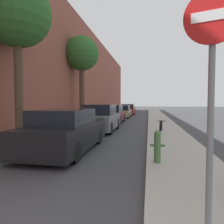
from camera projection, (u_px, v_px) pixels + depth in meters
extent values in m
plane|color=#3D3D3F|center=(125.00, 123.00, 16.85)|extent=(120.00, 120.00, 0.00)
cube|color=#ADA89E|center=(91.00, 121.00, 17.36)|extent=(2.00, 52.00, 0.12)
cube|color=#ADA89E|center=(161.00, 122.00, 16.33)|extent=(2.00, 52.00, 0.12)
cube|color=brown|center=(75.00, 69.00, 17.38)|extent=(0.70, 52.00, 8.99)
cylinder|color=black|center=(61.00, 135.00, 8.58)|extent=(0.22, 0.60, 0.60)
cylinder|color=black|center=(98.00, 136.00, 8.30)|extent=(0.22, 0.60, 0.60)
cylinder|color=black|center=(23.00, 150.00, 5.96)|extent=(0.22, 0.60, 0.60)
cylinder|color=black|center=(74.00, 152.00, 5.68)|extent=(0.22, 0.60, 0.60)
cube|color=black|center=(66.00, 135.00, 7.12)|extent=(1.80, 4.30, 0.79)
cube|color=black|center=(64.00, 117.00, 6.92)|extent=(1.59, 2.24, 0.49)
cylinder|color=black|center=(94.00, 123.00, 13.26)|extent=(0.22, 0.68, 0.68)
cylinder|color=black|center=(117.00, 123.00, 12.99)|extent=(0.22, 0.68, 0.68)
cylinder|color=black|center=(81.00, 128.00, 10.86)|extent=(0.22, 0.68, 0.68)
cylinder|color=black|center=(110.00, 128.00, 10.59)|extent=(0.22, 0.68, 0.68)
cube|color=slate|center=(101.00, 121.00, 11.91)|extent=(1.74, 3.94, 0.79)
cube|color=black|center=(100.00, 110.00, 11.72)|extent=(1.54, 2.05, 0.58)
cylinder|color=black|center=(106.00, 117.00, 18.05)|extent=(0.22, 0.69, 0.69)
cylinder|color=black|center=(123.00, 117.00, 17.78)|extent=(0.22, 0.69, 0.69)
cylinder|color=black|center=(99.00, 120.00, 15.44)|extent=(0.22, 0.69, 0.69)
cylinder|color=black|center=(119.00, 120.00, 15.17)|extent=(0.22, 0.69, 0.69)
cube|color=maroon|center=(112.00, 116.00, 16.60)|extent=(1.74, 4.28, 0.69)
cube|color=black|center=(111.00, 109.00, 16.40)|extent=(1.53, 2.22, 0.57)
cylinder|color=black|center=(117.00, 114.00, 23.82)|extent=(0.22, 0.65, 0.65)
cylinder|color=black|center=(130.00, 114.00, 23.55)|extent=(0.22, 0.65, 0.65)
cylinder|color=black|center=(114.00, 115.00, 21.32)|extent=(0.22, 0.65, 0.65)
cylinder|color=black|center=(128.00, 115.00, 21.06)|extent=(0.22, 0.65, 0.65)
cube|color=tan|center=(122.00, 113.00, 22.43)|extent=(1.71, 4.09, 0.61)
cube|color=black|center=(122.00, 108.00, 22.24)|extent=(1.50, 2.13, 0.57)
cylinder|color=black|center=(123.00, 112.00, 29.50)|extent=(0.22, 0.61, 0.61)
cylinder|color=black|center=(135.00, 112.00, 29.22)|extent=(0.22, 0.61, 0.61)
cylinder|color=black|center=(121.00, 113.00, 26.77)|extent=(0.22, 0.61, 0.61)
cylinder|color=black|center=(133.00, 113.00, 26.48)|extent=(0.22, 0.61, 0.61)
cube|color=maroon|center=(128.00, 110.00, 27.98)|extent=(1.81, 4.49, 0.72)
cube|color=black|center=(128.00, 106.00, 27.78)|extent=(1.59, 2.33, 0.52)
cylinder|color=#4C3A2B|center=(19.00, 87.00, 8.04)|extent=(0.31, 0.31, 4.30)
sphere|color=#2D6028|center=(17.00, 13.00, 7.89)|extent=(2.63, 2.63, 2.63)
cylinder|color=#4C3A2B|center=(82.00, 93.00, 15.59)|extent=(0.38, 0.38, 4.53)
sphere|color=#2D6028|center=(82.00, 53.00, 15.45)|extent=(2.59, 2.59, 2.59)
cylinder|color=#47703D|center=(157.00, 149.00, 5.33)|extent=(0.17, 0.17, 0.73)
sphere|color=#47703D|center=(157.00, 134.00, 5.31)|extent=(0.17, 0.17, 0.17)
cylinder|color=#47703D|center=(152.00, 145.00, 5.35)|extent=(0.11, 0.07, 0.07)
cylinder|color=#47703D|center=(163.00, 145.00, 5.30)|extent=(0.11, 0.07, 0.07)
cylinder|color=gray|center=(211.00, 115.00, 2.24)|extent=(0.07, 0.07, 2.87)
cylinder|color=red|center=(213.00, 16.00, 2.15)|extent=(0.58, 0.20, 0.60)
cube|color=white|center=(213.00, 15.00, 2.14)|extent=(0.42, 0.13, 0.11)
torus|color=black|center=(162.00, 125.00, 11.15)|extent=(0.12, 0.61, 0.61)
torus|color=black|center=(160.00, 127.00, 10.32)|extent=(0.12, 0.61, 0.61)
cube|color=black|center=(161.00, 124.00, 10.73)|extent=(0.14, 0.74, 0.04)
cylinder|color=black|center=(161.00, 122.00, 10.57)|extent=(0.04, 0.04, 0.17)
cube|color=black|center=(162.00, 121.00, 11.07)|extent=(0.44, 0.10, 0.04)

